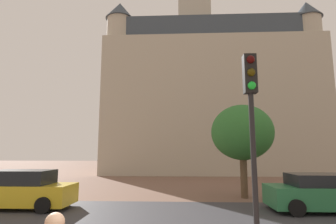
# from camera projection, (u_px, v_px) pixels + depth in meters

# --- Properties ---
(ground_plane) EXTENTS (120.00, 120.00, 0.00)m
(ground_plane) POSITION_uv_depth(u_px,v_px,m) (175.00, 206.00, 11.99)
(ground_plane) COLOR brown
(street_asphalt_strip) EXTENTS (120.00, 6.78, 0.00)m
(street_asphalt_strip) POSITION_uv_depth(u_px,v_px,m) (174.00, 219.00, 9.69)
(street_asphalt_strip) COLOR #38383D
(street_asphalt_strip) RESTS_ON ground_plane
(landmark_building) EXTENTS (24.31, 12.60, 30.40)m
(landmark_building) POSITION_uv_depth(u_px,v_px,m) (208.00, 98.00, 33.51)
(landmark_building) COLOR #B2A893
(landmark_building) RESTS_ON ground_plane
(car_green) EXTENTS (4.17, 2.11, 1.51)m
(car_green) POSITION_uv_depth(u_px,v_px,m) (320.00, 193.00, 11.00)
(car_green) COLOR #287042
(car_green) RESTS_ON ground_plane
(car_yellow) EXTENTS (4.43, 1.96, 1.62)m
(car_yellow) POSITION_uv_depth(u_px,v_px,m) (21.00, 190.00, 11.58)
(car_yellow) COLOR gold
(car_yellow) RESTS_ON ground_plane
(traffic_light_pole) EXTENTS (0.28, 0.34, 4.62)m
(traffic_light_pole) POSITION_uv_depth(u_px,v_px,m) (252.00, 115.00, 5.92)
(traffic_light_pole) COLOR black
(traffic_light_pole) RESTS_ON ground_plane
(tree_curb_far) EXTENTS (3.35, 3.35, 4.99)m
(tree_curb_far) POSITION_uv_depth(u_px,v_px,m) (242.00, 133.00, 14.62)
(tree_curb_far) COLOR brown
(tree_curb_far) RESTS_ON ground_plane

